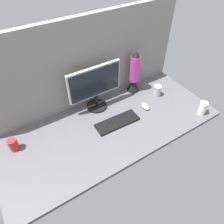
{
  "coord_description": "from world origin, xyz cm",
  "views": [
    {
      "loc": [
        -60.7,
        -100.98,
        128.68
      ],
      "look_at": [
        0.95,
        0.0,
        14.0
      ],
      "focal_mm": 33.86,
      "sensor_mm": 36.0,
      "label": 1
    }
  ],
  "objects_px": {
    "lava_lamp": "(134,75)",
    "mouse": "(145,106)",
    "mug_red_plastic": "(13,145)",
    "monitor": "(95,86)",
    "mug_ceramic_white": "(203,108)",
    "mug_steel": "(157,91)",
    "keyboard": "(117,122)"
  },
  "relations": [
    {
      "from": "mug_red_plastic",
      "to": "lava_lamp",
      "type": "relative_size",
      "value": 0.25
    },
    {
      "from": "mug_steel",
      "to": "lava_lamp",
      "type": "relative_size",
      "value": 0.25
    },
    {
      "from": "lava_lamp",
      "to": "mug_ceramic_white",
      "type": "bearing_deg",
      "value": -62.72
    },
    {
      "from": "keyboard",
      "to": "lava_lamp",
      "type": "xyz_separation_m",
      "value": [
        0.38,
        0.29,
        0.16
      ]
    },
    {
      "from": "monitor",
      "to": "mouse",
      "type": "bearing_deg",
      "value": -34.76
    },
    {
      "from": "monitor",
      "to": "lava_lamp",
      "type": "height_order",
      "value": "lava_lamp"
    },
    {
      "from": "mug_ceramic_white",
      "to": "mug_steel",
      "type": "bearing_deg",
      "value": 111.79
    },
    {
      "from": "mug_red_plastic",
      "to": "mug_ceramic_white",
      "type": "relative_size",
      "value": 0.83
    },
    {
      "from": "mug_steel",
      "to": "mug_ceramic_white",
      "type": "distance_m",
      "value": 0.43
    },
    {
      "from": "mug_red_plastic",
      "to": "monitor",
      "type": "bearing_deg",
      "value": 6.86
    },
    {
      "from": "monitor",
      "to": "mug_ceramic_white",
      "type": "distance_m",
      "value": 0.93
    },
    {
      "from": "mug_red_plastic",
      "to": "mug_ceramic_white",
      "type": "bearing_deg",
      "value": -18.04
    },
    {
      "from": "mouse",
      "to": "mug_red_plastic",
      "type": "bearing_deg",
      "value": 177.37
    },
    {
      "from": "mouse",
      "to": "mug_ceramic_white",
      "type": "height_order",
      "value": "mug_ceramic_white"
    },
    {
      "from": "mug_steel",
      "to": "mouse",
      "type": "bearing_deg",
      "value": -157.86
    },
    {
      "from": "keyboard",
      "to": "mug_steel",
      "type": "xyz_separation_m",
      "value": [
        0.52,
        0.11,
        0.04
      ]
    },
    {
      "from": "monitor",
      "to": "lava_lamp",
      "type": "xyz_separation_m",
      "value": [
        0.42,
        0.02,
        -0.06
      ]
    },
    {
      "from": "mouse",
      "to": "mug_ceramic_white",
      "type": "bearing_deg",
      "value": -35.16
    },
    {
      "from": "monitor",
      "to": "mug_red_plastic",
      "type": "distance_m",
      "value": 0.76
    },
    {
      "from": "mug_steel",
      "to": "lava_lamp",
      "type": "bearing_deg",
      "value": 127.38
    },
    {
      "from": "mug_ceramic_white",
      "to": "lava_lamp",
      "type": "bearing_deg",
      "value": 117.28
    },
    {
      "from": "mouse",
      "to": "lava_lamp",
      "type": "distance_m",
      "value": 0.32
    },
    {
      "from": "mug_red_plastic",
      "to": "lava_lamp",
      "type": "distance_m",
      "value": 1.17
    },
    {
      "from": "keyboard",
      "to": "mug_steel",
      "type": "height_order",
      "value": "mug_steel"
    },
    {
      "from": "keyboard",
      "to": "mug_steel",
      "type": "bearing_deg",
      "value": 13.6
    },
    {
      "from": "mouse",
      "to": "mug_red_plastic",
      "type": "xyz_separation_m",
      "value": [
        -1.1,
        0.16,
        0.03
      ]
    },
    {
      "from": "mouse",
      "to": "mug_steel",
      "type": "xyz_separation_m",
      "value": [
        0.21,
        0.08,
        0.03
      ]
    },
    {
      "from": "keyboard",
      "to": "mouse",
      "type": "bearing_deg",
      "value": 6.19
    },
    {
      "from": "lava_lamp",
      "to": "mouse",
      "type": "bearing_deg",
      "value": -103.16
    },
    {
      "from": "lava_lamp",
      "to": "mug_red_plastic",
      "type": "bearing_deg",
      "value": -174.65
    },
    {
      "from": "mug_steel",
      "to": "mug_ceramic_white",
      "type": "height_order",
      "value": "mug_ceramic_white"
    },
    {
      "from": "mug_ceramic_white",
      "to": "mouse",
      "type": "bearing_deg",
      "value": 139.13
    }
  ]
}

